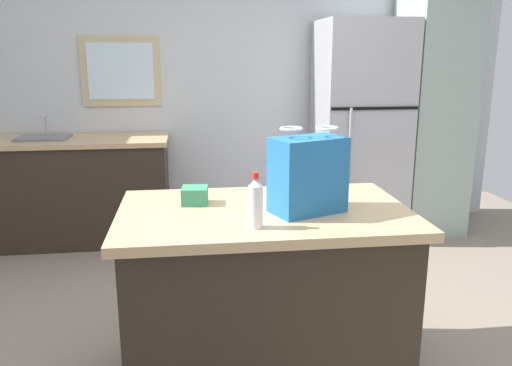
{
  "coord_description": "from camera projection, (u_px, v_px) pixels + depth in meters",
  "views": [
    {
      "loc": [
        -0.3,
        -2.3,
        1.56
      ],
      "look_at": [
        0.03,
        0.25,
        0.92
      ],
      "focal_mm": 36.22,
      "sensor_mm": 36.0,
      "label": 1
    }
  ],
  "objects": [
    {
      "name": "back_wall",
      "position": [
        220.0,
        86.0,
        4.68
      ],
      "size": [
        5.23,
        0.13,
        2.56
      ],
      "color": "silver",
      "rests_on": "ground"
    },
    {
      "name": "kitchen_island",
      "position": [
        264.0,
        294.0,
        2.48
      ],
      "size": [
        1.34,
        0.84,
        0.87
      ],
      "color": "#33281E",
      "rests_on": "ground"
    },
    {
      "name": "refrigerator",
      "position": [
        359.0,
        130.0,
        4.5
      ],
      "size": [
        0.73,
        0.75,
        1.84
      ],
      "color": "#B7B7BC",
      "rests_on": "ground"
    },
    {
      "name": "tall_cabinet",
      "position": [
        432.0,
        103.0,
        4.53
      ],
      "size": [
        0.52,
        0.67,
        2.29
      ],
      "color": "#9EB2A8",
      "rests_on": "ground"
    },
    {
      "name": "sink_counter",
      "position": [
        76.0,
        189.0,
        4.36
      ],
      "size": [
        1.56,
        0.64,
        1.07
      ],
      "color": "#33281E",
      "rests_on": "ground"
    },
    {
      "name": "shopping_bag",
      "position": [
        308.0,
        175.0,
        2.3
      ],
      "size": [
        0.36,
        0.29,
        0.39
      ],
      "color": "#236BAD",
      "rests_on": "kitchen_island"
    },
    {
      "name": "small_box",
      "position": [
        195.0,
        195.0,
        2.46
      ],
      "size": [
        0.13,
        0.13,
        0.08
      ],
      "primitive_type": "cube",
      "rotation": [
        0.0,
        0.0,
        -0.09
      ],
      "color": "#388E66",
      "rests_on": "kitchen_island"
    },
    {
      "name": "bottle",
      "position": [
        256.0,
        203.0,
        2.1
      ],
      "size": [
        0.06,
        0.06,
        0.23
      ],
      "color": "white",
      "rests_on": "kitchen_island"
    }
  ]
}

